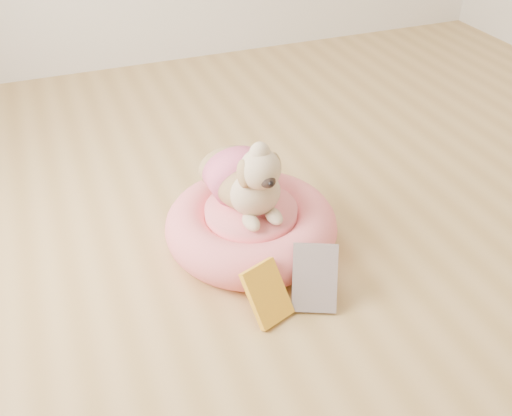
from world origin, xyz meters
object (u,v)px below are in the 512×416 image
object	(u,v)px
book_yellow	(267,294)
book_white	(315,278)
pet_bed	(251,226)
dog	(245,166)

from	to	relation	value
book_yellow	book_white	xyz separation A→B (m)	(0.17, 0.00, 0.01)
pet_bed	dog	distance (m)	0.25
pet_bed	book_yellow	size ratio (longest dim) A/B	3.25
dog	pet_bed	bearing A→B (deg)	-76.89
dog	book_yellow	world-z (taller)	dog
dog	book_yellow	size ratio (longest dim) A/B	2.21
book_white	book_yellow	bearing A→B (deg)	-155.33
pet_bed	book_white	world-z (taller)	book_white
pet_bed	book_yellow	xyz separation A→B (m)	(-0.08, -0.37, 0.01)
dog	book_yellow	distance (m)	0.47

